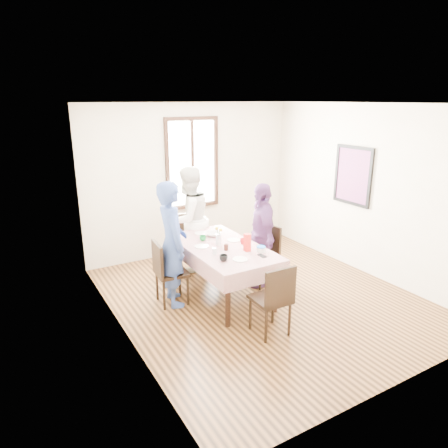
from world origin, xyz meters
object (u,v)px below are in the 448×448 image
Objects in this scene: chair_left at (172,272)px; person_left at (172,244)px; chair_far at (188,243)px; chair_near at (270,299)px; person_right at (261,235)px; chair_right at (261,256)px; person_far at (188,219)px; dining_table at (222,271)px.

person_left reaches higher than chair_left.
chair_far and chair_near have the same top height.
chair_left and chair_near have the same top height.
chair_near is 1.44m from person_right.
chair_near is at bearing -143.46° from person_left.
chair_right is 0.34m from person_right.
person_far is at bearing 91.16° from chair_near.
chair_far is 1.35m from person_right.
chair_right is at bearing 90.98° from chair_left.
chair_near is (-0.72, -1.21, 0.00)m from chair_right.
person_left is at bearing -73.60° from person_right.
chair_near is 2.33m from person_far.
person_far is at bearing 148.94° from chair_left.
chair_right is (0.72, 0.05, 0.08)m from dining_table.
person_right is (0.70, 0.05, 0.42)m from dining_table.
person_right is at bearing 131.48° from chair_far.
person_left reaches higher than chair_far.
person_left is 1.09× the size of person_right.
chair_near is 0.52× the size of person_left.
dining_table is at bearing 82.76° from chair_left.
person_right reaches higher than dining_table.
dining_table is 0.74m from chair_left.
chair_near is at bearing 99.20° from chair_far.
chair_left is at bearing 63.55° from chair_far.
person_left is (0.02, 0.00, 0.41)m from chair_left.
person_far is (0.72, 0.98, 0.41)m from chair_left.
chair_right is 1.41m from chair_near.
chair_right is at bearing 4.20° from dining_table.
dining_table is at bearing 99.20° from chair_far.
person_left reaches higher than chair_near.
dining_table is 0.82m from person_right.
chair_near is (0.00, -2.32, 0.00)m from chair_far.
chair_near is 1.55m from person_left.
person_left is (-0.70, 0.16, 0.49)m from dining_table.
person_far is 1.09× the size of person_right.
chair_near is 0.57× the size of person_right.
chair_left is 0.41m from person_left.
chair_left is 1.44m from chair_right.
person_left is at bearing 95.17° from chair_left.
chair_right is at bearing -85.66° from person_left.
chair_far is 2.32m from chair_near.
chair_left is at bearing 119.76° from chair_near.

